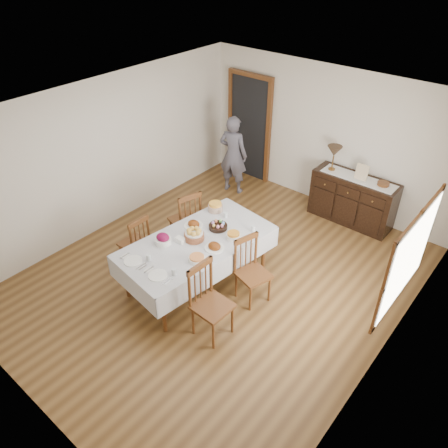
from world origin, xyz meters
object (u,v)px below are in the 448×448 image
Objects in this scene: chair_left_near at (136,242)px; chair_right_far at (251,269)px; chair_right_near at (209,301)px; dining_table at (197,246)px; person at (233,152)px; sideboard at (353,199)px; table_lamp at (334,152)px; chair_left_far at (187,219)px.

chair_left_near is 0.93× the size of chair_right_far.
chair_left_near is 0.87× the size of chair_right_near.
person reaches higher than dining_table.
chair_right_far reaches higher than sideboard.
person is at bearing 36.42° from chair_right_near.
chair_right_near reaches higher than chair_right_far.
dining_table is 2.36× the size of chair_right_far.
person is at bearing 59.36° from chair_right_far.
person reaches higher than chair_right_near.
chair_right_far is 0.68× the size of sideboard.
chair_right_near is 3.67m from table_lamp.
sideboard is at bearing 179.54° from person.
chair_left_far is 2.82m from table_lamp.
sideboard is (1.99, 3.34, -0.03)m from chair_left_near.
table_lamp is at bearing 6.21° from chair_right_near.
sideboard is at bearing 11.49° from chair_right_far.
chair_right_near is (1.76, -0.28, 0.07)m from chair_left_near.
sideboard reaches higher than dining_table.
chair_right_near is at bearing 67.88° from chair_left_far.
chair_right_near is 0.73× the size of sideboard.
dining_table is 2.26× the size of chair_left_far.
chair_right_near is 0.64× the size of person.
table_lamp reaches higher than sideboard.
table_lamp is at bearing 21.42° from chair_right_far.
chair_right_far is 2.20× the size of table_lamp.
dining_table is 3.07m from table_lamp.
chair_left_far is (-0.76, 0.57, -0.15)m from dining_table.
dining_table is at bearing 68.75° from chair_left_far.
chair_right_far is at bearing -84.39° from table_lamp.
person reaches higher than chair_right_far.
chair_left_far is 2.03m from person.
person is at bearing -148.07° from chair_left_far.
chair_right_far is at bearing 120.75° from person.
table_lamp is at bearing 167.19° from chair_left_far.
chair_right_near is 3.77m from person.
dining_table is at bearing 109.68° from chair_left_near.
chair_left_near is 3.89m from sideboard.
table_lamp is (-0.25, 3.59, 0.70)m from chair_right_near.
chair_right_near is 1.07× the size of chair_right_far.
chair_left_near is at bearing -153.47° from dining_table.
chair_right_far reaches higher than chair_left_near.
chair_left_far is at bearing -118.31° from table_lamp.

